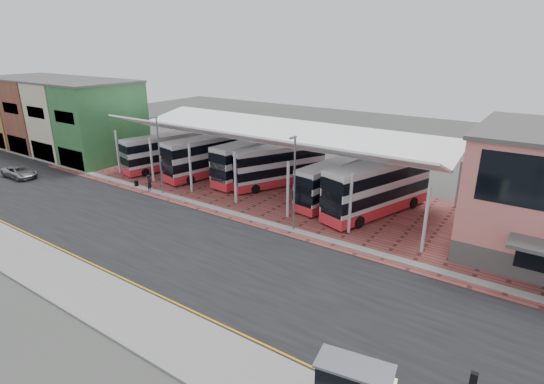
% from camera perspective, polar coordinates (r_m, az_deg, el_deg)
% --- Properties ---
extents(ground, '(140.00, 140.00, 0.00)m').
position_cam_1_polar(ground, '(32.31, -6.12, -8.19)').
color(ground, '#3F413C').
extents(road, '(120.00, 14.00, 0.02)m').
position_cam_1_polar(road, '(31.65, -7.31, -8.85)').
color(road, black).
rests_on(road, ground).
extents(forecourt, '(72.00, 16.00, 0.06)m').
position_cam_1_polar(forecourt, '(41.22, 7.82, -1.90)').
color(forecourt, brown).
rests_on(forecourt, ground).
extents(sidewalk, '(120.00, 4.00, 0.14)m').
position_cam_1_polar(sidewalk, '(27.14, -18.96, -14.99)').
color(sidewalk, gray).
rests_on(sidewalk, ground).
extents(north_kerb, '(120.00, 0.80, 0.14)m').
position_cam_1_polar(north_kerb, '(36.70, 0.16, -4.41)').
color(north_kerb, gray).
rests_on(north_kerb, ground).
extents(yellow_line_near, '(120.00, 0.12, 0.01)m').
position_cam_1_polar(yellow_line_near, '(28.14, -15.64, -13.38)').
color(yellow_line_near, orange).
rests_on(yellow_line_near, road).
extents(yellow_line_far, '(120.00, 0.12, 0.01)m').
position_cam_1_polar(yellow_line_far, '(28.29, -15.17, -13.13)').
color(yellow_line_far, orange).
rests_on(yellow_line_far, road).
extents(canopy, '(37.00, 11.63, 7.07)m').
position_cam_1_polar(canopy, '(44.27, -0.59, 7.59)').
color(canopy, silver).
rests_on(canopy, ground).
extents(shop_green, '(6.40, 10.20, 10.22)m').
position_cam_1_polar(shop_green, '(59.53, -21.84, 8.65)').
color(shop_green, '#336E3B').
rests_on(shop_green, ground).
extents(shop_cream, '(6.40, 10.20, 10.22)m').
position_cam_1_polar(shop_cream, '(64.98, -25.13, 9.02)').
color(shop_cream, beige).
rests_on(shop_cream, ground).
extents(shop_brick, '(6.40, 10.20, 10.22)m').
position_cam_1_polar(shop_brick, '(70.61, -27.90, 9.31)').
color(shop_brick, brown).
rests_on(shop_brick, ground).
extents(shop_ochre, '(6.40, 10.20, 10.22)m').
position_cam_1_polar(shop_ochre, '(76.37, -30.27, 9.54)').
color(shop_ochre, olive).
rests_on(shop_ochre, ground).
extents(lamp_west, '(0.16, 0.90, 8.07)m').
position_cam_1_polar(lamp_west, '(44.35, -14.93, 5.04)').
color(lamp_west, slate).
rests_on(lamp_west, ground).
extents(lamp_east, '(0.16, 0.90, 8.07)m').
position_cam_1_polar(lamp_east, '(34.20, 3.01, 1.44)').
color(lamp_east, slate).
rests_on(lamp_east, ground).
extents(bus_0, '(4.80, 10.59, 4.25)m').
position_cam_1_polar(bus_0, '(53.87, -14.25, 5.21)').
color(bus_0, silver).
rests_on(bus_0, forecourt).
extents(bus_1, '(4.85, 11.52, 4.63)m').
position_cam_1_polar(bus_1, '(50.16, -8.46, 4.78)').
color(bus_1, silver).
rests_on(bus_1, forecourt).
extents(bus_2, '(3.60, 11.37, 4.61)m').
position_cam_1_polar(bus_2, '(48.01, -2.50, 4.29)').
color(bus_2, silver).
rests_on(bus_2, forecourt).
extents(bus_3, '(6.93, 10.71, 4.42)m').
position_cam_1_polar(bus_3, '(46.09, 0.80, 3.54)').
color(bus_3, silver).
rests_on(bus_3, forecourt).
extents(bus_4, '(3.65, 10.21, 4.11)m').
position_cam_1_polar(bus_4, '(41.58, 8.38, 1.31)').
color(bus_4, silver).
rests_on(bus_4, forecourt).
extents(bus_5, '(6.30, 12.03, 4.86)m').
position_cam_1_polar(bus_5, '(39.50, 14.00, 0.50)').
color(bus_5, silver).
rests_on(bus_5, forecourt).
extents(silver_car, '(4.90, 2.33, 1.35)m').
position_cam_1_polar(silver_car, '(57.42, -30.82, 2.35)').
color(silver_car, gray).
rests_on(silver_car, road).
extents(pedestrian, '(0.62, 0.77, 1.83)m').
position_cam_1_polar(pedestrian, '(46.31, -16.14, 1.16)').
color(pedestrian, black).
rests_on(pedestrian, forecourt).
extents(suitcase, '(0.38, 0.27, 0.65)m').
position_cam_1_polar(suitcase, '(48.43, -17.77, 1.06)').
color(suitcase, black).
rests_on(suitcase, forecourt).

